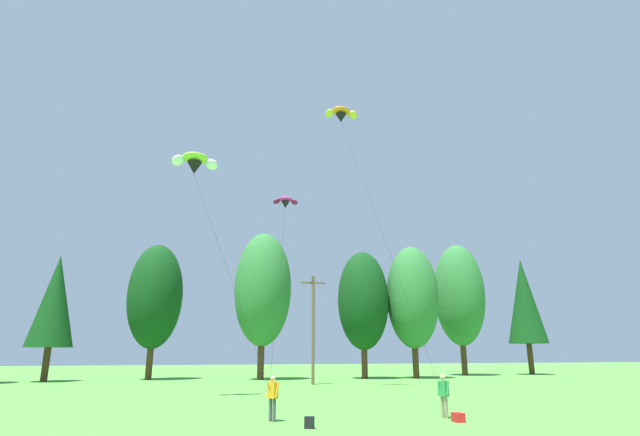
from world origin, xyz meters
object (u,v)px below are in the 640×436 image
(parafoil_kite_high_magenta, at_px, (285,202))
(parafoil_kite_far_lime_white, at_px, (195,163))
(kite_flyer_near, at_px, (273,394))
(utility_pole, at_px, (313,326))
(kite_flyer_mid, at_px, (444,392))
(parafoil_kite_mid_orange, at_px, (341,114))
(backpack, at_px, (309,423))
(picnic_cooler, at_px, (458,417))

(parafoil_kite_high_magenta, height_order, parafoil_kite_far_lime_white, parafoil_kite_high_magenta)
(kite_flyer_near, bearing_deg, utility_pole, 70.64)
(kite_flyer_near, height_order, parafoil_kite_high_magenta, parafoil_kite_high_magenta)
(kite_flyer_mid, xyz_separation_m, parafoil_kite_mid_orange, (1.27, 16.12, 20.52))
(kite_flyer_mid, distance_m, parafoil_kite_high_magenta, 25.81)
(kite_flyer_mid, xyz_separation_m, backpack, (-5.97, -1.18, -0.79))
(utility_pole, relative_size, parafoil_kite_mid_orange, 0.43)
(kite_flyer_near, relative_size, kite_flyer_mid, 1.00)
(utility_pole, relative_size, parafoil_kite_high_magenta, 0.43)
(backpack, bearing_deg, kite_flyer_near, -41.53)
(kite_flyer_mid, height_order, backpack, kite_flyer_mid)
(kite_flyer_near, relative_size, parafoil_kite_high_magenta, 0.08)
(parafoil_kite_mid_orange, distance_m, picnic_cooler, 27.47)
(parafoil_kite_mid_orange, relative_size, backpack, 52.59)
(utility_pole, height_order, parafoil_kite_high_magenta, parafoil_kite_high_magenta)
(utility_pole, height_order, picnic_cooler, utility_pole)
(picnic_cooler, bearing_deg, parafoil_kite_high_magenta, 11.80)
(kite_flyer_near, distance_m, parafoil_kite_mid_orange, 26.76)
(utility_pole, height_order, backpack, utility_pole)
(backpack, height_order, picnic_cooler, backpack)
(parafoil_kite_high_magenta, height_order, backpack, parafoil_kite_high_magenta)
(parafoil_kite_high_magenta, distance_m, parafoil_kite_far_lime_white, 12.97)
(backpack, bearing_deg, parafoil_kite_far_lime_white, -45.24)
(utility_pole, xyz_separation_m, parafoil_kite_high_magenta, (-2.87, -1.20, 10.44))
(parafoil_kite_high_magenta, bearing_deg, parafoil_kite_far_lime_white, -128.57)
(kite_flyer_near, height_order, parafoil_kite_mid_orange, parafoil_kite_mid_orange)
(utility_pole, relative_size, picnic_cooler, 17.39)
(parafoil_kite_far_lime_white, height_order, backpack, parafoil_kite_far_lime_white)
(utility_pole, height_order, kite_flyer_near, utility_pole)
(parafoil_kite_far_lime_white, bearing_deg, kite_flyer_mid, -47.99)
(parafoil_kite_high_magenta, xyz_separation_m, picnic_cooler, (2.05, -22.54, -15.05))
(kite_flyer_mid, xyz_separation_m, parafoil_kite_far_lime_white, (-10.19, 11.31, 13.17))
(parafoil_kite_high_magenta, bearing_deg, picnic_cooler, -84.79)
(parafoil_kite_mid_orange, xyz_separation_m, parafoil_kite_far_lime_white, (-11.46, -4.81, -7.35))
(parafoil_kite_high_magenta, distance_m, parafoil_kite_mid_orange, 8.90)
(utility_pole, bearing_deg, parafoil_kite_high_magenta, -157.30)
(utility_pole, distance_m, parafoil_kite_mid_orange, 17.95)
(kite_flyer_mid, bearing_deg, picnic_cooler, -94.05)
(picnic_cooler, bearing_deg, backpack, 97.12)
(kite_flyer_mid, xyz_separation_m, parafoil_kite_high_magenta, (-2.13, 21.42, 14.23))
(kite_flyer_near, relative_size, picnic_cooler, 3.25)
(utility_pole, xyz_separation_m, parafoil_kite_far_lime_white, (-10.93, -11.31, 9.38))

